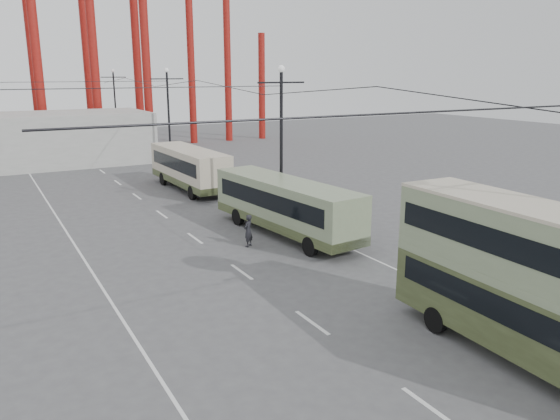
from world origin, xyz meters
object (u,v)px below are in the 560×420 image
double_decker_bus (527,276)px  single_decker_cream (189,167)px  single_decker_green (285,205)px  pedestrian (248,231)px

double_decker_bus → single_decker_cream: (-0.10, 29.71, -1.01)m
double_decker_bus → single_decker_cream: size_ratio=0.91×
single_decker_green → single_decker_cream: bearing=85.9°
double_decker_bus → single_decker_green: 15.60m
single_decker_green → pedestrian: (-2.75, -0.89, -0.89)m
double_decker_bus → single_decker_cream: 29.73m
single_decker_green → double_decker_bus: bearing=-97.1°
double_decker_bus → single_decker_green: bearing=90.4°
double_decker_bus → single_decker_green: size_ratio=0.84×
single_decker_cream → pedestrian: bearing=-100.5°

